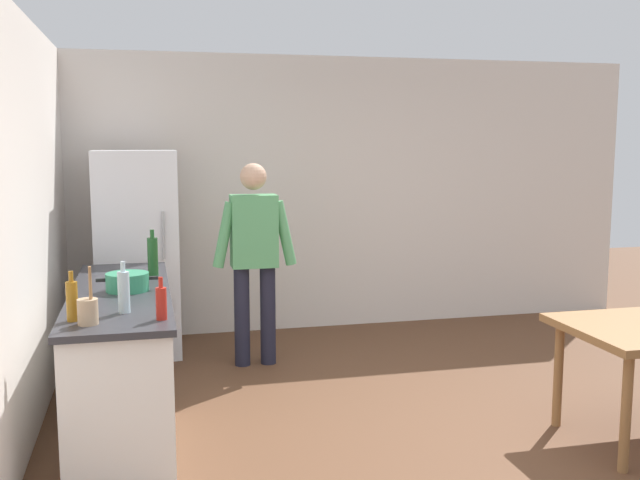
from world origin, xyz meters
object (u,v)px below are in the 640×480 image
Objects in this scene: bottle_sauce_red at (161,303)px; bottle_wine_green at (153,256)px; refrigerator at (137,254)px; bottle_oil_amber at (72,300)px; person at (254,250)px; bottle_water_clear at (124,291)px; cooking_pot at (127,282)px; utensil_jar at (88,310)px.

bottle_sauce_red is 1.36m from bottle_wine_green.
bottle_sauce_red is at bearing -86.52° from refrigerator.
bottle_wine_green reaches higher than bottle_oil_amber.
person is at bearing 67.12° from bottle_sauce_red.
bottle_oil_amber is at bearing -109.31° from bottle_wine_green.
bottle_sauce_red is (0.15, -2.45, 0.10)m from refrigerator.
bottle_water_clear is 0.30m from bottle_sauce_red.
bottle_oil_amber is at bearing -110.00° from cooking_pot.
bottle_water_clear is (-0.01, -0.63, 0.07)m from cooking_pot.
bottle_wine_green reaches higher than utensil_jar.
refrigerator is at bearing 93.48° from bottle_sauce_red.
cooking_pot is (-0.05, -1.61, 0.06)m from refrigerator.
bottle_water_clear is at bearing -120.88° from person.
refrigerator is 2.40m from bottle_oil_amber.
utensil_jar is at bearing -102.37° from cooking_pot.
bottle_oil_amber is at bearing -153.60° from bottle_water_clear.
refrigerator is at bearing 96.39° from bottle_wine_green.
utensil_jar reaches higher than bottle_oil_amber.
cooking_pot is at bearing 77.63° from utensil_jar.
bottle_sauce_red is 0.86× the size of bottle_oil_amber.
person is 7.08× the size of bottle_sauce_red.
cooking_pot is at bearing 70.00° from bottle_oil_amber.
bottle_water_clear is 1.25× the size of bottle_sauce_red.
utensil_jar reaches higher than bottle_water_clear.
bottle_wine_green is at bearing 91.14° from bottle_sauce_red.
utensil_jar is at bearing -177.61° from bottle_sauce_red.
utensil_jar is at bearing -121.84° from person.
person is at bearing -30.23° from refrigerator.
bottle_water_clear is at bearing -90.54° from cooking_pot.
bottle_water_clear is 0.88× the size of bottle_wine_green.
person is at bearing 46.53° from cooking_pot.
bottle_oil_amber is (-0.09, 0.10, 0.04)m from utensil_jar.
refrigerator is 5.62× the size of utensil_jar.
bottle_sauce_red is at bearing -9.59° from bottle_oil_amber.
refrigerator is 2.48m from utensil_jar.
bottle_oil_amber is (-0.28, -0.76, 0.06)m from cooking_pot.
bottle_sauce_red is (-0.80, -1.90, 0.02)m from person.
refrigerator is 5.29× the size of bottle_wine_green.
utensil_jar is 1.43m from bottle_wine_green.
person is (0.95, -0.55, 0.08)m from refrigerator.
person is 5.00× the size of bottle_wine_green.
refrigerator reaches higher than cooking_pot.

